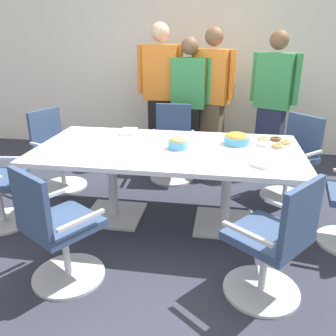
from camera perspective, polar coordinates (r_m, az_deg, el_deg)
The scene contains 17 objects.
ground_plane at distance 3.52m, azimuth 0.00°, elevation -8.45°, with size 10.00×10.00×0.01m, color #2D303D.
back_wall at distance 5.45m, azimuth 4.24°, elevation 17.60°, with size 8.00×0.10×2.80m, color white.
conference_table at distance 3.26m, azimuth 0.00°, elevation 1.23°, with size 2.40×1.20×0.75m.
office_chair_0 at distance 4.31m, azimuth -17.50°, elevation 2.21°, with size 0.71×0.71×0.91m.
office_chair_2 at distance 2.65m, azimuth -17.60°, elevation -10.05°, with size 0.75×0.75×0.91m.
office_chair_3 at distance 2.49m, azimuth 16.75°, elevation -12.05°, with size 0.76×0.76×0.91m.
office_chair_5 at distance 4.07m, azimuth 19.43°, elevation 0.86°, with size 0.76×0.76×0.91m.
office_chair_6 at distance 4.37m, azimuth 0.70°, elevation 3.48°, with size 0.57×0.57×0.91m.
person_standing_0 at distance 4.84m, azimuth -1.23°, elevation 12.19°, with size 0.61×0.24×1.86m.
person_standing_1 at distance 4.72m, azimuth 3.36°, elevation 10.66°, with size 0.61×0.26×1.69m.
person_standing_2 at distance 4.75m, azimuth 7.09°, elevation 11.44°, with size 0.60×0.37×1.80m.
person_standing_3 at distance 4.68m, azimuth 16.65°, elevation 10.31°, with size 0.58×0.39×1.77m.
snack_bowl_cookies at distance 3.18m, azimuth 1.62°, elevation 4.11°, with size 0.18×0.18×0.11m.
snack_bowl_chips_orange at distance 3.36m, azimuth 11.09°, elevation 4.72°, with size 0.24×0.24×0.11m.
donut_platter at distance 3.44m, azimuth 16.62°, elevation 3.97°, with size 0.33×0.33×0.04m.
plate_stack at distance 2.87m, azimuth 15.17°, elevation 0.65°, with size 0.19×0.19×0.03m.
napkin_pile at distance 3.68m, azimuth -6.38°, elevation 5.91°, with size 0.15×0.15×0.05m, color white.
Camera 1 is at (0.49, -3.02, 1.74)m, focal length 37.54 mm.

